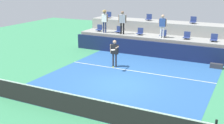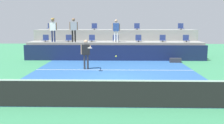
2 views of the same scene
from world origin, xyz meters
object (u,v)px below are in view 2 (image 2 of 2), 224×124
object	(u,v)px
stadium_chair_lower_right	(163,39)
stadium_chair_upper_far_right	(181,27)
stadium_chair_lower_far_left	(46,39)
stadium_chair_lower_far_right	(186,39)
spectator_with_hat	(53,27)
stadium_chair_upper_right	(137,27)
stadium_chair_lower_left	(69,39)
stadium_chair_upper_left	(94,27)
stadium_chair_lower_mid_left	(92,39)
stadium_chair_lower_mid_right	(138,39)
tennis_player	(86,51)
tennis_ball	(116,56)
equipment_bag	(175,60)
stadium_chair_upper_far_left	(50,27)
stadium_chair_lower_center	(116,39)
spectator_leaning_on_rail	(74,28)
spectator_in_white	(116,29)

from	to	relation	value
stadium_chair_lower_right	stadium_chair_upper_far_right	size ratio (longest dim) A/B	1.00
stadium_chair_lower_far_left	stadium_chair_lower_far_right	distance (m)	10.60
stadium_chair_lower_far_left	stadium_chair_lower_right	size ratio (longest dim) A/B	1.00
stadium_chair_lower_far_right	spectator_with_hat	distance (m)	9.94
stadium_chair_upper_right	spectator_with_hat	distance (m)	6.71
stadium_chair_lower_far_left	stadium_chair_lower_left	xyz separation A→B (m)	(1.75, 0.00, 0.00)
stadium_chair_lower_far_left	stadium_chair_upper_left	size ratio (longest dim) A/B	1.00
stadium_chair_lower_mid_left	stadium_chair_lower_mid_right	size ratio (longest dim) A/B	1.00
stadium_chair_lower_left	tennis_player	world-z (taller)	stadium_chair_lower_left
tennis_ball	equipment_bag	distance (m)	7.54
stadium_chair_upper_far_left	stadium_chair_upper_far_right	distance (m)	10.70
stadium_chair_lower_center	stadium_chair_lower_right	distance (m)	3.54
stadium_chair_lower_right	stadium_chair_lower_far_left	bearing A→B (deg)	180.00
stadium_chair_lower_right	spectator_with_hat	size ratio (longest dim) A/B	0.30
stadium_chair_lower_right	stadium_chair_upper_right	xyz separation A→B (m)	(-1.81, 1.80, 0.85)
spectator_leaning_on_rail	spectator_in_white	distance (m)	3.13
stadium_chair_lower_left	stadium_chair_lower_far_right	world-z (taller)	same
stadium_chair_upper_far_left	equipment_bag	xyz separation A→B (m)	(9.49, -3.82, -2.16)
stadium_chair_lower_far_right	stadium_chair_lower_center	bearing A→B (deg)	180.00
stadium_chair_upper_far_left	tennis_ball	size ratio (longest dim) A/B	7.65
stadium_chair_lower_far_right	stadium_chair_upper_right	xyz separation A→B (m)	(-3.55, 1.80, 0.85)
stadium_chair_lower_mid_right	stadium_chair_lower_right	xyz separation A→B (m)	(1.82, 0.00, 0.00)
stadium_chair_lower_mid_left	stadium_chair_lower_center	world-z (taller)	same
stadium_chair_lower_mid_right	stadium_chair_upper_far_right	bearing A→B (deg)	26.72
stadium_chair_lower_center	stadium_chair_upper_far_left	distance (m)	5.77
spectator_with_hat	spectator_in_white	bearing A→B (deg)	-0.00
stadium_chair_lower_far_left	stadium_chair_lower_mid_right	world-z (taller)	same
stadium_chair_upper_left	equipment_bag	xyz separation A→B (m)	(5.85, -3.82, -2.16)
stadium_chair_lower_center	tennis_player	xyz separation A→B (m)	(-1.66, -4.63, -0.42)
stadium_chair_upper_left	spectator_with_hat	bearing A→B (deg)	-142.48
stadium_chair_lower_right	equipment_bag	bearing A→B (deg)	-74.97
stadium_chair_lower_right	tennis_player	distance (m)	6.97
spectator_leaning_on_rail	tennis_ball	xyz separation A→B (m)	(3.18, -7.93, -1.05)
spectator_leaning_on_rail	stadium_chair_upper_left	bearing A→B (deg)	58.83
stadium_chair_lower_left	tennis_player	bearing A→B (deg)	-67.59
spectator_with_hat	spectator_in_white	size ratio (longest dim) A/B	1.06
stadium_chair_lower_far_left	spectator_leaning_on_rail	size ratio (longest dim) A/B	0.30
stadium_chair_lower_mid_right	spectator_leaning_on_rail	world-z (taller)	spectator_leaning_on_rail
stadium_chair_upper_left	spectator_leaning_on_rail	bearing A→B (deg)	-121.17
spectator_leaning_on_rail	stadium_chair_lower_far_left	bearing A→B (deg)	170.23
stadium_chair_lower_mid_left	spectator_leaning_on_rail	xyz separation A→B (m)	(-1.30, -0.38, 0.85)
stadium_chair_lower_right	stadium_chair_upper_far_right	world-z (taller)	stadium_chair_upper_far_right
spectator_with_hat	equipment_bag	size ratio (longest dim) A/B	2.32
spectator_with_hat	stadium_chair_lower_left	bearing A→B (deg)	20.15
tennis_player	spectator_with_hat	world-z (taller)	spectator_with_hat
stadium_chair_lower_far_left	stadium_chair_upper_right	distance (m)	7.32
stadium_chair_lower_mid_right	stadium_chair_lower_far_right	world-z (taller)	same
stadium_chair_lower_far_left	equipment_bag	xyz separation A→B (m)	(9.40, -2.02, -1.31)
spectator_leaning_on_rail	equipment_bag	xyz separation A→B (m)	(7.17, -1.63, -2.17)
tennis_ball	equipment_bag	xyz separation A→B (m)	(3.99, 6.30, -1.12)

